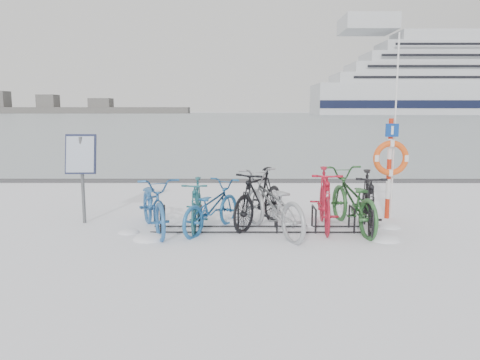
% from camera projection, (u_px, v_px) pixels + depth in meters
% --- Properties ---
extents(ground, '(900.00, 900.00, 0.00)m').
position_uv_depth(ground, '(257.00, 230.00, 8.92)').
color(ground, white).
rests_on(ground, ground).
extents(ice_sheet, '(400.00, 298.00, 0.02)m').
position_uv_depth(ice_sheet, '(242.00, 116.00, 162.17)').
color(ice_sheet, '#A2AFB7').
rests_on(ice_sheet, ground).
extents(quay_edge, '(400.00, 0.25, 0.10)m').
position_uv_depth(quay_edge, '(251.00, 181.00, 14.74)').
color(quay_edge, '#3F3F42').
rests_on(quay_edge, ground).
extents(bike_rack, '(4.00, 0.48, 0.46)m').
position_uv_depth(bike_rack, '(257.00, 221.00, 8.89)').
color(bike_rack, black).
rests_on(bike_rack, ground).
extents(info_board, '(0.61, 0.25, 1.80)m').
position_uv_depth(info_board, '(81.00, 160.00, 9.28)').
color(info_board, '#595B5E').
rests_on(info_board, ground).
extents(lifebuoy_station, '(0.74, 0.22, 3.82)m').
position_uv_depth(lifebuoy_station, '(391.00, 158.00, 9.65)').
color(lifebuoy_station, red).
rests_on(lifebuoy_station, ground).
extents(shoreline, '(180.00, 12.00, 9.50)m').
position_uv_depth(shoreline, '(27.00, 108.00, 265.84)').
color(shoreline, '#4C4C4C').
rests_on(shoreline, ground).
extents(bike_0, '(1.42, 2.23, 1.10)m').
position_uv_depth(bike_0, '(154.00, 202.00, 8.83)').
color(bike_0, '#285C98').
rests_on(bike_0, ground).
extents(bike_1, '(0.48, 1.67, 1.00)m').
position_uv_depth(bike_1, '(197.00, 203.00, 9.01)').
color(bike_1, '#215D66').
rests_on(bike_1, ground).
extents(bike_2, '(1.47, 1.94, 0.98)m').
position_uv_depth(bike_2, '(211.00, 205.00, 8.87)').
color(bike_2, '#205F9A').
rests_on(bike_2, ground).
extents(bike_3, '(1.48, 1.96, 1.18)m').
position_uv_depth(bike_3, '(259.00, 196.00, 9.22)').
color(bike_3, black).
rests_on(bike_3, ground).
extents(bike_4, '(1.66, 2.38, 1.18)m').
position_uv_depth(bike_4, '(272.00, 202.00, 8.65)').
color(bike_4, '#95989C').
rests_on(bike_4, ground).
extents(bike_5, '(0.74, 2.04, 1.20)m').
position_uv_depth(bike_5, '(325.00, 197.00, 9.04)').
color(bike_5, '#B4172C').
rests_on(bike_5, ground).
extents(bike_6, '(1.09, 2.35, 1.19)m').
position_uv_depth(bike_6, '(352.00, 198.00, 8.98)').
color(bike_6, '#2C602E').
rests_on(bike_6, ground).
extents(bike_7, '(0.85, 2.01, 1.17)m').
position_uv_depth(bike_7, '(368.00, 200.00, 8.83)').
color(bike_7, black).
rests_on(bike_7, ground).
extents(snow_drifts, '(5.43, 1.93, 0.19)m').
position_uv_depth(snow_drifts, '(271.00, 231.00, 8.83)').
color(snow_drifts, white).
rests_on(snow_drifts, ground).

